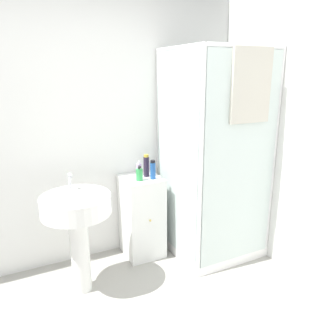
{
  "coord_description": "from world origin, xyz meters",
  "views": [
    {
      "loc": [
        -0.53,
        -1.27,
        1.77
      ],
      "look_at": [
        0.72,
        1.16,
        0.96
      ],
      "focal_mm": 35.0,
      "sensor_mm": 36.0,
      "label": 1
    }
  ],
  "objects_px": {
    "sink": "(77,218)",
    "shampoo_bottle_blue": "(153,170)",
    "lotion_bottle_white": "(139,169)",
    "shampoo_bottle_tall_black": "(146,166)",
    "soap_dispenser": "(139,175)"
  },
  "relations": [
    {
      "from": "sink",
      "to": "shampoo_bottle_tall_black",
      "type": "xyz_separation_m",
      "value": [
        0.74,
        0.31,
        0.25
      ]
    },
    {
      "from": "sink",
      "to": "shampoo_bottle_blue",
      "type": "bearing_deg",
      "value": 15.74
    },
    {
      "from": "shampoo_bottle_blue",
      "to": "shampoo_bottle_tall_black",
      "type": "bearing_deg",
      "value": 102.79
    },
    {
      "from": "sink",
      "to": "shampoo_bottle_tall_black",
      "type": "relative_size",
      "value": 4.53
    },
    {
      "from": "soap_dispenser",
      "to": "shampoo_bottle_tall_black",
      "type": "bearing_deg",
      "value": 38.31
    },
    {
      "from": "shampoo_bottle_tall_black",
      "to": "shampoo_bottle_blue",
      "type": "bearing_deg",
      "value": -77.21
    },
    {
      "from": "sink",
      "to": "shampoo_bottle_blue",
      "type": "height_order",
      "value": "shampoo_bottle_blue"
    },
    {
      "from": "shampoo_bottle_tall_black",
      "to": "lotion_bottle_white",
      "type": "distance_m",
      "value": 0.11
    },
    {
      "from": "lotion_bottle_white",
      "to": "shampoo_bottle_tall_black",
      "type": "bearing_deg",
      "value": -62.55
    },
    {
      "from": "shampoo_bottle_blue",
      "to": "soap_dispenser",
      "type": "bearing_deg",
      "value": 174.67
    },
    {
      "from": "shampoo_bottle_blue",
      "to": "sink",
      "type": "bearing_deg",
      "value": -164.26
    },
    {
      "from": "sink",
      "to": "shampoo_bottle_tall_black",
      "type": "distance_m",
      "value": 0.84
    },
    {
      "from": "shampoo_bottle_blue",
      "to": "lotion_bottle_white",
      "type": "xyz_separation_m",
      "value": [
        -0.07,
        0.18,
        -0.03
      ]
    },
    {
      "from": "sink",
      "to": "lotion_bottle_white",
      "type": "distance_m",
      "value": 0.82
    },
    {
      "from": "soap_dispenser",
      "to": "shampoo_bottle_blue",
      "type": "bearing_deg",
      "value": -5.33
    }
  ]
}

